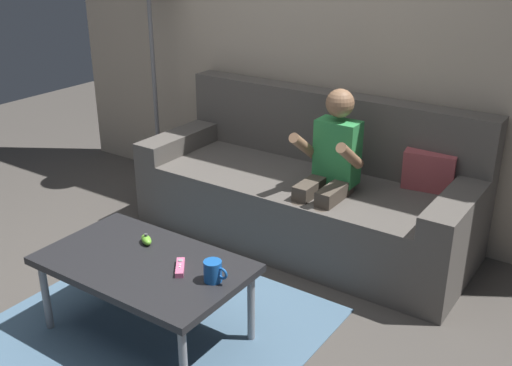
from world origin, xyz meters
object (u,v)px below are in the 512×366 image
Objects in this scene: coffee_table at (144,267)px; game_remote_pink_near_edge at (180,267)px; nunchuk_lime at (146,240)px; person_seated_on_couch at (329,168)px; coffee_mug at (213,271)px; couch at (309,193)px.

coffee_table is 7.25× the size of game_remote_pink_near_edge.
person_seated_on_couch is at bearing 64.95° from nunchuk_lime.
person_seated_on_couch is 8.49× the size of coffee_mug.
coffee_table is 9.62× the size of nunchuk_lime.
couch is at bearing 140.50° from person_seated_on_couch.
couch is 0.40m from person_seated_on_couch.
person_seated_on_couch is 1.10m from nunchuk_lime.
person_seated_on_couch is at bearing 72.30° from coffee_table.
coffee_mug is at bearing -9.79° from nunchuk_lime.
coffee_table is 8.15× the size of coffee_mug.
nunchuk_lime is (-0.23, -1.17, 0.12)m from couch.
coffee_table is 0.38m from coffee_mug.
couch reaches higher than coffee_mug.
person_seated_on_couch is 1.10m from game_remote_pink_near_edge.
couch is 1.31m from coffee_table.
person_seated_on_couch reaches higher than coffee_table.
coffee_mug is (0.24, -1.25, 0.15)m from couch.
person_seated_on_couch is 10.02× the size of nunchuk_lime.
nunchuk_lime reaches higher than game_remote_pink_near_edge.
nunchuk_lime is (-0.46, -0.98, -0.15)m from person_seated_on_couch.
game_remote_pink_near_edge is at bearing -98.67° from person_seated_on_couch.
coffee_mug is (0.18, 0.01, 0.04)m from game_remote_pink_near_edge.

